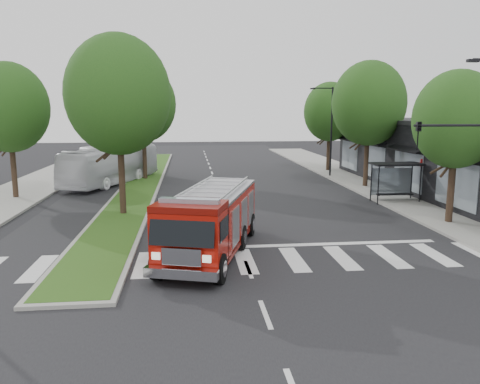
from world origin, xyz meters
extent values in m
plane|color=black|center=(0.00, 0.00, 0.00)|extent=(140.00, 140.00, 0.00)
cube|color=gray|center=(12.50, 10.00, 0.07)|extent=(5.00, 80.00, 0.15)
cube|color=gray|center=(-6.00, 18.00, 0.07)|extent=(3.00, 50.00, 0.14)
cube|color=#204D16|center=(-6.00, 18.00, 0.14)|extent=(2.60, 49.50, 0.02)
cube|color=black|center=(17.00, 10.00, 2.50)|extent=(8.00, 30.00, 5.00)
cylinder|color=black|center=(9.80, 7.40, 1.25)|extent=(0.08, 0.08, 2.50)
cylinder|color=black|center=(12.60, 7.40, 1.25)|extent=(0.08, 0.08, 2.50)
cylinder|color=black|center=(9.80, 8.60, 1.25)|extent=(0.08, 0.08, 2.50)
cylinder|color=black|center=(12.60, 8.60, 1.25)|extent=(0.08, 0.08, 2.50)
cube|color=black|center=(11.20, 8.00, 2.55)|extent=(3.20, 1.60, 0.12)
cube|color=#8C99A5|center=(11.20, 8.70, 1.30)|extent=(2.80, 0.04, 1.80)
cube|color=black|center=(11.20, 8.00, 0.55)|extent=(2.40, 0.40, 0.08)
cylinder|color=black|center=(11.50, 2.00, 1.87)|extent=(0.36, 0.36, 3.74)
ellipsoid|color=#113E14|center=(11.50, 2.00, 5.53)|extent=(4.40, 4.40, 5.06)
cylinder|color=black|center=(11.50, 14.00, 2.20)|extent=(0.36, 0.36, 4.40)
ellipsoid|color=#113E14|center=(11.50, 14.00, 6.50)|extent=(5.60, 5.60, 6.44)
cylinder|color=black|center=(11.50, 24.00, 1.98)|extent=(0.36, 0.36, 3.96)
ellipsoid|color=#113E14|center=(11.50, 24.00, 5.85)|extent=(5.00, 5.00, 5.75)
cylinder|color=black|center=(-6.00, 6.00, 2.31)|extent=(0.36, 0.36, 4.62)
ellipsoid|color=#113E14|center=(-6.00, 6.00, 6.83)|extent=(5.80, 5.80, 6.67)
cylinder|color=black|center=(-6.00, 20.00, 2.20)|extent=(0.36, 0.36, 4.40)
ellipsoid|color=#113E14|center=(-6.00, 20.00, 6.50)|extent=(5.60, 5.60, 6.44)
cylinder|color=black|center=(-14.00, 12.00, 2.09)|extent=(0.36, 0.36, 4.18)
ellipsoid|color=#113E14|center=(-14.00, 12.00, 6.17)|extent=(5.20, 5.20, 5.98)
cube|color=black|center=(8.70, -3.50, 7.85)|extent=(0.45, 0.20, 0.12)
cylinder|color=black|center=(8.50, -3.50, 5.40)|extent=(4.00, 0.10, 0.10)
imported|color=black|center=(6.70, -3.50, 5.00)|extent=(0.18, 0.22, 1.10)
cylinder|color=black|center=(10.50, 20.00, 4.00)|extent=(0.16, 0.16, 8.00)
cylinder|color=black|center=(9.60, 20.00, 7.90)|extent=(1.80, 0.10, 0.10)
cube|color=black|center=(8.70, 20.00, 7.85)|extent=(0.45, 0.20, 0.12)
cube|color=#660B05|center=(-1.31, -1.81, 0.49)|extent=(4.74, 8.62, 0.25)
cube|color=#9E1108|center=(-1.08, -1.06, 1.52)|extent=(4.17, 6.73, 1.97)
cube|color=#9E1108|center=(-2.19, -4.73, 1.52)|extent=(2.86, 2.40, 2.06)
cube|color=#B2B2B7|center=(-1.08, -1.06, 2.56)|extent=(4.17, 6.73, 0.12)
cylinder|color=#B2B2B7|center=(-1.93, -0.80, 2.75)|extent=(1.80, 5.68, 0.10)
cylinder|color=#B2B2B7|center=(-0.23, -1.31, 2.75)|extent=(1.80, 5.68, 0.10)
cube|color=silver|center=(-2.51, -5.81, 0.59)|extent=(2.55, 1.07, 0.34)
cube|color=#8C99A5|center=(-2.19, -4.73, 2.85)|extent=(2.17, 0.95, 0.18)
cylinder|color=black|center=(-3.35, -4.69, 0.54)|extent=(0.64, 1.13, 1.08)
cylinder|color=black|center=(-1.19, -5.34, 0.54)|extent=(0.64, 1.13, 1.08)
cylinder|color=black|center=(-2.16, -0.73, 0.54)|extent=(0.64, 1.13, 1.08)
cylinder|color=black|center=(0.00, -1.39, 0.54)|extent=(0.64, 1.13, 1.08)
cylinder|color=black|center=(-1.48, 1.53, 0.54)|extent=(0.64, 1.13, 1.08)
cylinder|color=black|center=(0.69, 0.87, 0.54)|extent=(0.64, 1.13, 1.08)
imported|color=silver|center=(-8.50, 18.24, 1.60)|extent=(6.75, 11.64, 3.19)
camera|label=1|loc=(-2.16, -20.88, 5.98)|focal=35.00mm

